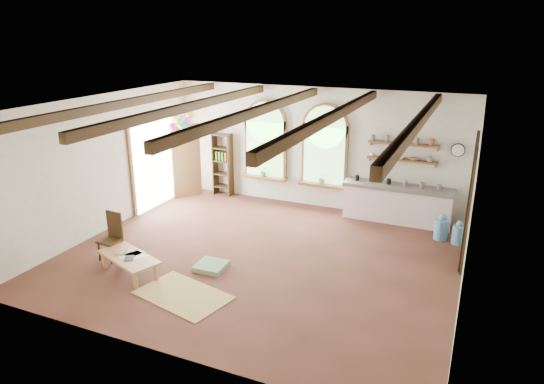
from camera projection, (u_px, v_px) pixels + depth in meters
The scene contains 27 objects.
floor at pixel (259, 257), 10.30m from camera, with size 8.00×8.00×0.00m, color brown.
ceiling_beams at pixel (258, 111), 9.31m from camera, with size 6.20×6.80×0.18m, color #3A2812, non-canonical shape.
window_left at pixel (265, 143), 13.28m from camera, with size 1.30×0.28×2.20m.
window_right at pixel (325, 149), 12.64m from camera, with size 1.30×0.28×2.20m.
left_doorway at pixel (154, 164), 12.99m from camera, with size 0.10×1.90×2.50m, color brown.
right_doorway at pixel (468, 212), 9.75m from camera, with size 0.10×1.30×2.40m, color black.
kitchen_counter at pixel (397, 203), 12.05m from camera, with size 2.68×0.62×0.94m.
wall_shelf_lower at pixel (402, 160), 11.87m from camera, with size 1.70×0.24×0.04m, color brown.
wall_shelf_upper at pixel (403, 144), 11.74m from camera, with size 1.70×0.24×0.04m, color brown.
wall_clock at pixel (458, 150), 11.35m from camera, with size 0.32×0.32×0.04m, color black.
bookshelf at pixel (223, 164), 13.92m from camera, with size 0.53×0.32×1.80m.
coffee_table at pixel (129, 258), 9.45m from camera, with size 1.50×1.07×0.39m.
side_chair at pixel (111, 246), 10.11m from camera, with size 0.43×0.43×1.01m.
floor_mat at pixel (183, 295), 8.79m from camera, with size 1.67×1.03×0.02m, color tan.
floor_cushion at pixel (211, 266), 9.77m from camera, with size 0.58×0.58×0.10m, color #698D61.
water_jug_a at pixel (441, 228), 11.08m from camera, with size 0.32×0.32×0.62m.
water_jug_b at pixel (459, 234), 10.84m from camera, with size 0.28×0.28×0.55m.
balloon_cluster at pixel (179, 119), 12.85m from camera, with size 0.73×0.75×1.14m.
table_book at pixel (117, 252), 9.59m from camera, with size 0.17×0.25×0.02m, color olive.
tablet at pixel (129, 258), 9.34m from camera, with size 0.17×0.25×0.01m, color black.
potted_plant_left at pixel (264, 171), 13.44m from camera, with size 0.27×0.23×0.30m, color #598C4C.
potted_plant_right at pixel (322, 178), 12.80m from camera, with size 0.27×0.23×0.30m, color #598C4C.
shelf_cup_a at pixel (372, 154), 12.13m from camera, with size 0.12×0.10×0.10m, color white.
shelf_cup_b at pixel (386, 156), 12.00m from camera, with size 0.10×0.10×0.09m, color beige.
shelf_bowl_a at pixel (400, 158), 11.87m from camera, with size 0.22×0.22×0.05m, color beige.
shelf_bowl_b at pixel (415, 159), 11.74m from camera, with size 0.20×0.20×0.06m, color #8C664C.
shelf_vase at pixel (430, 158), 11.59m from camera, with size 0.18×0.18×0.19m, color slate.
Camera 1 is at (3.97, -8.44, 4.58)m, focal length 32.00 mm.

